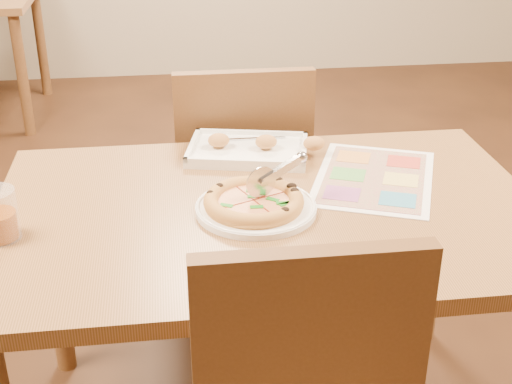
{
  "coord_description": "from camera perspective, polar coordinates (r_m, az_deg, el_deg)",
  "views": [
    {
      "loc": [
        -0.22,
        -1.49,
        1.5
      ],
      "look_at": [
        -0.03,
        -0.02,
        0.77
      ],
      "focal_mm": 50.0,
      "sensor_mm": 36.0,
      "label": 1
    }
  ],
  "objects": [
    {
      "name": "dining_table",
      "position": [
        1.73,
        1.03,
        -3.63
      ],
      "size": [
        1.3,
        0.85,
        0.72
      ],
      "color": "brown",
      "rests_on": "ground"
    },
    {
      "name": "chair_far",
      "position": [
        2.3,
        -1.17,
        2.32
      ],
      "size": [
        0.42,
        0.42,
        0.47
      ],
      "rotation": [
        0.0,
        0.0,
        3.14
      ],
      "color": "brown",
      "rests_on": "ground"
    },
    {
      "name": "plate",
      "position": [
        1.67,
        0.0,
        -1.31
      ],
      "size": [
        0.33,
        0.33,
        0.02
      ],
      "primitive_type": "cylinder",
      "rotation": [
        0.0,
        0.0,
        -0.16
      ],
      "color": "white",
      "rests_on": "dining_table"
    },
    {
      "name": "pizza",
      "position": [
        1.65,
        -0.18,
        -0.77
      ],
      "size": [
        0.24,
        0.24,
        0.04
      ],
      "rotation": [
        0.0,
        0.0,
        0.4
      ],
      "color": "#DF9F4C",
      "rests_on": "plate"
    },
    {
      "name": "pizza_cutter",
      "position": [
        1.66,
        1.53,
        1.48
      ],
      "size": [
        0.14,
        0.07,
        0.09
      ],
      "rotation": [
        0.0,
        0.0,
        0.39
      ],
      "color": "silver",
      "rests_on": "pizza"
    },
    {
      "name": "appetizer_tray",
      "position": [
        1.97,
        -0.36,
        3.41
      ],
      "size": [
        0.39,
        0.29,
        0.06
      ],
      "rotation": [
        0.0,
        0.0,
        -0.22
      ],
      "color": "white",
      "rests_on": "dining_table"
    },
    {
      "name": "menu",
      "position": [
        1.86,
        9.44,
        1.14
      ],
      "size": [
        0.42,
        0.48,
        0.0
      ],
      "primitive_type": "cube",
      "rotation": [
        0.0,
        0.0,
        -0.38
      ],
      "color": "white",
      "rests_on": "dining_table"
    }
  ]
}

